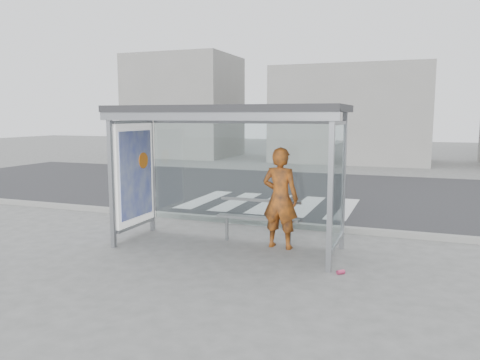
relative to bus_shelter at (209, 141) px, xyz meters
name	(u,v)px	position (x,y,z in m)	size (l,w,h in m)	color
ground	(227,248)	(0.37, -0.06, -1.98)	(80.00, 80.00, 0.00)	#5F5F5D
road	(307,191)	(0.37, 6.94, -1.98)	(30.00, 10.00, 0.01)	#29292C
curb	(259,222)	(0.37, 1.89, -1.92)	(30.00, 0.18, 0.12)	gray
crosswalk	(270,204)	(-0.13, 4.44, -1.98)	(4.55, 3.00, 0.00)	silver
bus_shelter	(209,141)	(0.00, 0.00, 0.00)	(4.25, 1.65, 2.62)	gray
building_left	(185,107)	(-9.63, 17.94, 1.02)	(6.00, 5.00, 6.00)	gray
building_center	(352,115)	(0.37, 17.94, 0.52)	(8.00, 5.00, 5.00)	gray
person	(280,198)	(1.28, 0.30, -1.05)	(0.68, 0.45, 1.88)	#CE6413
bench	(258,217)	(0.80, 0.46, -1.48)	(1.62, 0.28, 0.84)	slate
soda_can	(341,272)	(2.57, -0.81, -1.95)	(0.07, 0.07, 0.13)	#F0467A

